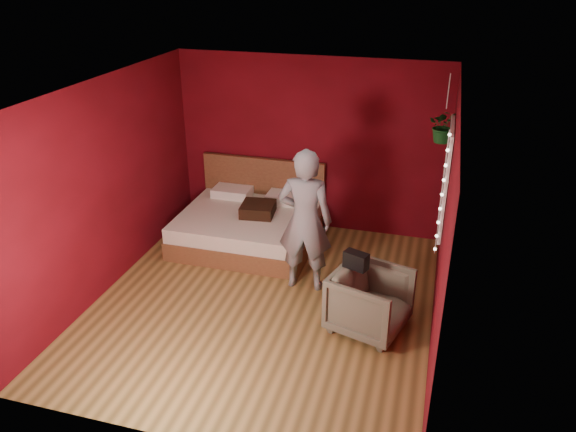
% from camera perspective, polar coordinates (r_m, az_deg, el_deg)
% --- Properties ---
extents(floor, '(4.50, 4.50, 0.00)m').
position_cam_1_polar(floor, '(6.97, -2.44, -8.68)').
color(floor, olive).
rests_on(floor, ground).
extents(room_walls, '(4.04, 4.54, 2.62)m').
position_cam_1_polar(room_walls, '(6.19, -2.73, 4.32)').
color(room_walls, maroon).
rests_on(room_walls, ground).
extents(window, '(0.05, 0.97, 1.27)m').
position_cam_1_polar(window, '(6.81, 15.72, 3.76)').
color(window, white).
rests_on(window, room_walls).
extents(fairy_lights, '(0.04, 0.04, 1.45)m').
position_cam_1_polar(fairy_lights, '(6.32, 15.37, 2.11)').
color(fairy_lights, silver).
rests_on(fairy_lights, room_walls).
extents(bed, '(1.92, 1.63, 1.06)m').
position_cam_1_polar(bed, '(8.24, -3.93, -0.81)').
color(bed, brown).
rests_on(bed, ground).
extents(person, '(0.70, 0.48, 1.84)m').
position_cam_1_polar(person, '(6.84, 1.73, -0.49)').
color(person, gray).
rests_on(person, ground).
extents(armchair, '(0.99, 0.97, 0.73)m').
position_cam_1_polar(armchair, '(6.39, 8.32, -8.56)').
color(armchair, '#656550').
rests_on(armchair, ground).
extents(handbag, '(0.30, 0.22, 0.19)m').
position_cam_1_polar(handbag, '(6.22, 6.93, -4.50)').
color(handbag, black).
rests_on(handbag, armchair).
extents(throw_pillow, '(0.51, 0.51, 0.16)m').
position_cam_1_polar(throw_pillow, '(8.01, -3.07, 0.70)').
color(throw_pillow, black).
rests_on(throw_pillow, bed).
extents(hanging_plant, '(0.41, 0.37, 0.84)m').
position_cam_1_polar(hanging_plant, '(7.18, 15.59, 8.82)').
color(hanging_plant, silver).
rests_on(hanging_plant, room_walls).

